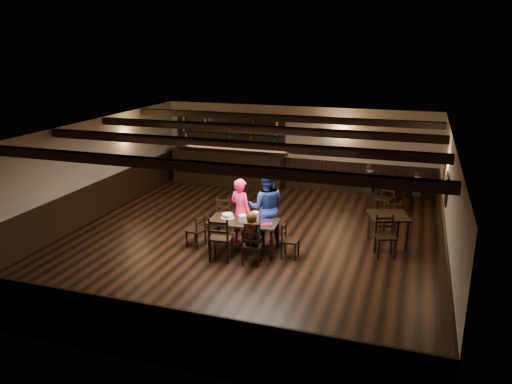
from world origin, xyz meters
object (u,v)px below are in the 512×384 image
(chair_near_right, at_px, (251,244))
(dining_table, at_px, (244,224))
(bar_counter, at_px, (228,163))
(cake, at_px, (227,216))
(man_blue, at_px, (266,207))
(chair_near_left, at_px, (220,235))
(woman_pink, at_px, (241,212))

(chair_near_right, bearing_deg, dining_table, 121.37)
(bar_counter, bearing_deg, cake, -68.88)
(man_blue, bearing_deg, chair_near_right, 76.98)
(chair_near_left, bearing_deg, bar_counter, 109.59)
(chair_near_left, xyz_separation_m, chair_near_right, (0.73, 0.01, -0.10))
(cake, distance_m, bar_counter, 5.58)
(woman_pink, bearing_deg, chair_near_left, 105.70)
(cake, height_order, bar_counter, bar_counter)
(woman_pink, xyz_separation_m, cake, (-0.20, -0.34, -0.02))
(dining_table, xyz_separation_m, woman_pink, (-0.22, 0.41, 0.14))
(dining_table, relative_size, woman_pink, 1.00)
(dining_table, bearing_deg, cake, 170.90)
(woman_pink, xyz_separation_m, bar_counter, (-2.22, 4.86, -0.09))
(dining_table, relative_size, cake, 5.15)
(woman_pink, distance_m, bar_counter, 5.35)
(dining_table, bearing_deg, chair_near_left, -115.56)
(chair_near_right, relative_size, cake, 2.72)
(chair_near_left, bearing_deg, man_blue, 62.55)
(woman_pink, bearing_deg, cake, 79.88)
(woman_pink, height_order, cake, woman_pink)
(dining_table, bearing_deg, bar_counter, 114.82)
(chair_near_left, bearing_deg, chair_near_right, 0.64)
(cake, bearing_deg, chair_near_right, -41.38)
(cake, xyz_separation_m, bar_counter, (-2.01, 5.20, -0.07))
(chair_near_left, relative_size, man_blue, 0.57)
(dining_table, bearing_deg, chair_near_right, -58.63)
(woman_pink, height_order, bar_counter, bar_counter)
(bar_counter, bearing_deg, man_blue, -59.16)
(chair_near_right, distance_m, woman_pink, 1.28)
(cake, bearing_deg, man_blue, 35.05)
(cake, bearing_deg, woman_pink, 58.94)
(woman_pink, distance_m, cake, 0.40)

